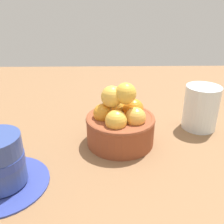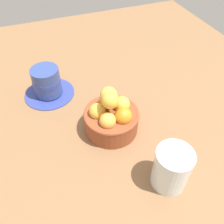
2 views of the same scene
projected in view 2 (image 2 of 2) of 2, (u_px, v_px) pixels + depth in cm
name	position (u px, v px, depth cm)	size (l,w,h in cm)	color
ground_plane	(111.00, 134.00, 62.15)	(137.18, 118.19, 4.92)	brown
terracotta_bowl	(111.00, 116.00, 57.28)	(13.40, 13.40, 12.63)	brown
coffee_cup	(47.00, 83.00, 67.00)	(14.29, 14.29, 8.62)	#324094
water_glass	(171.00, 168.00, 46.84)	(7.37, 7.37, 9.58)	silver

